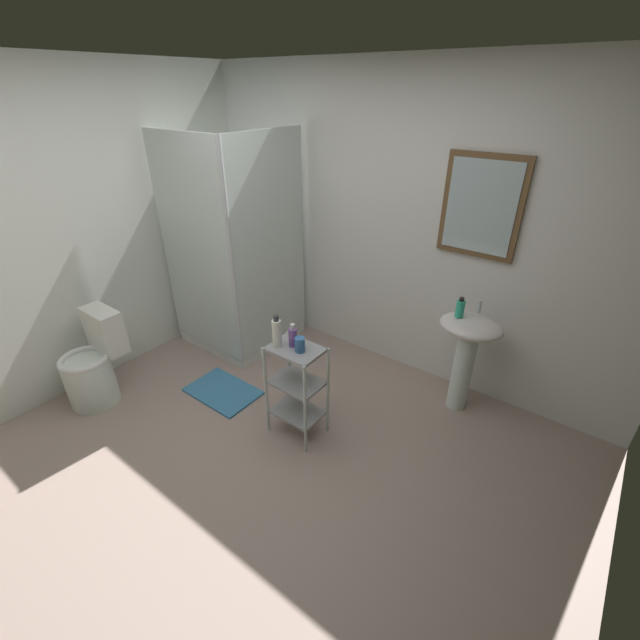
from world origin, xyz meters
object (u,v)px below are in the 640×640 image
Objects in this scene: rinse_cup at (300,345)px; toilet at (94,366)px; shower_stall at (240,301)px; bath_mat at (223,391)px; hand_soap_bottle at (460,308)px; pedestal_sink at (467,345)px; conditioner_bottle_purple at (293,337)px; storage_cart at (297,384)px; lotion_bottle_white at (277,333)px.

toilet is at bearing -157.11° from rinse_cup.
bath_mat is (0.45, -0.68, -0.45)m from shower_stall.
pedestal_sink is at bearing 16.51° from hand_soap_bottle.
rinse_cup reaches higher than bath_mat.
pedestal_sink is 4.83× the size of conditioner_bottle_purple.
toilet is 7.36× the size of rinse_cup.
pedestal_sink is 1.09× the size of storage_cart.
storage_cart is at bearing -128.07° from hand_soap_bottle.
bath_mat is (-0.80, -0.04, -0.43)m from storage_cart.
toilet is (-0.30, -1.33, -0.15)m from shower_stall.
shower_stall is at bearing 123.39° from bath_mat.
conditioner_bottle_purple reaches higher than storage_cart.
rinse_cup is (-0.71, -0.98, -0.09)m from hand_soap_bottle.
hand_soap_bottle is at bearing 54.00° from rinse_cup.
conditioner_bottle_purple reaches higher than rinse_cup.
lotion_bottle_white reaches higher than storage_cart.
rinse_cup reaches higher than storage_cart.
pedestal_sink is at bearing 49.47° from storage_cart.
storage_cart is 7.17× the size of rinse_cup.
lotion_bottle_white is 1.08m from bath_mat.
rinse_cup is at bearing 13.41° from lotion_bottle_white.
pedestal_sink is 7.85× the size of rinse_cup.
conditioner_bottle_purple reaches higher than toilet.
shower_stall is 1.38m from toilet.
storage_cart reaches higher than bath_mat.
lotion_bottle_white is at bearing -166.59° from rinse_cup.
shower_stall reaches higher than rinse_cup.
toilet is at bearing -145.07° from pedestal_sink.
hand_soap_bottle is at bearing -163.49° from pedestal_sink.
bath_mat is (-1.56, -1.00, -0.87)m from hand_soap_bottle.
bath_mat is at bearing -176.15° from conditioner_bottle_purple.
shower_stall is 2.63× the size of toilet.
storage_cart is (1.25, -0.65, -0.03)m from shower_stall.
toilet is 4.53× the size of conditioner_bottle_purple.
bath_mat is at bearing -148.01° from pedestal_sink.
rinse_cup is 0.17× the size of bath_mat.
shower_stall is 2.47× the size of pedestal_sink.
pedestal_sink is 1.45m from lotion_bottle_white.
rinse_cup is at bearing -16.35° from conditioner_bottle_purple.
hand_soap_bottle is at bearing 51.93° from storage_cart.
rinse_cup is at bearing 22.89° from toilet.
shower_stall is 8.57× the size of lotion_bottle_white.
conditioner_bottle_purple is (-0.03, 0.01, 0.38)m from storage_cart.
lotion_bottle_white is (-0.87, -1.01, -0.03)m from hand_soap_bottle.
conditioner_bottle_purple is (1.52, 0.70, 0.50)m from toilet.
conditioner_bottle_purple is 1.62× the size of rinse_cup.
lotion_bottle_white is at bearing -31.53° from shower_stall.
storage_cart is at bearing -130.53° from pedestal_sink.
hand_soap_bottle is at bearing 9.00° from shower_stall.
conditioner_bottle_purple is at bearing -132.02° from pedestal_sink.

